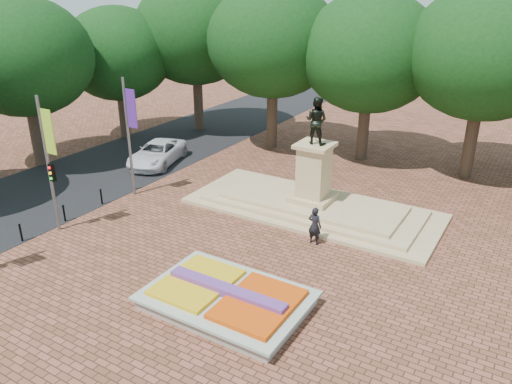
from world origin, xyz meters
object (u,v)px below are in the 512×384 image
at_px(monument, 313,195).
at_px(pedestrian, 315,226).
at_px(van, 157,153).
at_px(flower_bed, 227,298).

distance_m(monument, pedestrian, 3.91).
xyz_separation_m(monument, pedestrian, (1.75, -3.50, 0.08)).
bearing_deg(van, monument, -22.82).
distance_m(flower_bed, pedestrian, 6.57).
distance_m(flower_bed, van, 17.81).
bearing_deg(pedestrian, van, -14.58).
height_order(flower_bed, monument, monument).
xyz_separation_m(van, pedestrian, (14.40, -4.90, 0.18)).
relative_size(flower_bed, pedestrian, 3.27).
bearing_deg(monument, flower_bed, -84.13).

